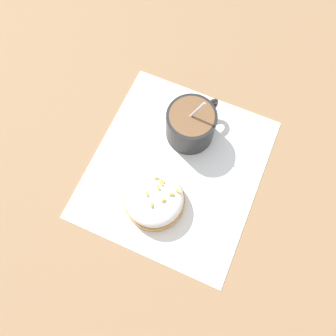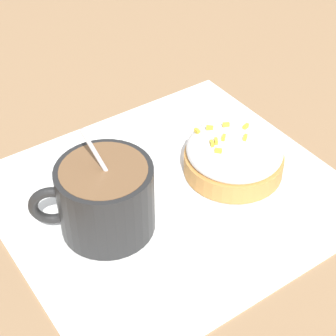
{
  "view_description": "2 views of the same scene",
  "coord_description": "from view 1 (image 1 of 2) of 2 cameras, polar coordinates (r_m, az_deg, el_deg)",
  "views": [
    {
      "loc": [
        0.18,
        0.09,
        0.57
      ],
      "look_at": [
        0.02,
        -0.01,
        0.04
      ],
      "focal_mm": 35.0,
      "sensor_mm": 36.0,
      "label": 1
    },
    {
      "loc": [
        -0.19,
        -0.37,
        0.39
      ],
      "look_at": [
        -0.0,
        -0.0,
        0.04
      ],
      "focal_mm": 60.0,
      "sensor_mm": 36.0,
      "label": 2
    }
  ],
  "objects": [
    {
      "name": "paper_napkin",
      "position": [
        0.6,
        1.39,
        -0.01
      ],
      "size": [
        0.36,
        0.34,
        0.0
      ],
      "color": "white",
      "rests_on": "ground_plane"
    },
    {
      "name": "frosted_pastry",
      "position": [
        0.56,
        -2.45,
        -5.41
      ],
      "size": [
        0.1,
        0.1,
        0.05
      ],
      "color": "#C18442",
      "rests_on": "paper_napkin"
    },
    {
      "name": "ground_plane",
      "position": [
        0.6,
        1.39,
        -0.06
      ],
      "size": [
        3.0,
        3.0,
        0.0
      ],
      "primitive_type": "plane",
      "color": "#93704C"
    },
    {
      "name": "coffee_cup",
      "position": [
        0.59,
        4.07,
        7.68
      ],
      "size": [
        0.11,
        0.09,
        0.11
      ],
      "color": "black",
      "rests_on": "paper_napkin"
    }
  ]
}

